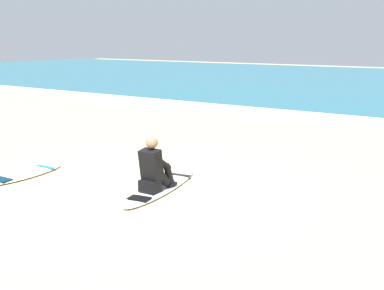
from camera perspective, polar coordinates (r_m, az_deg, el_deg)
name	(u,v)px	position (r m, az deg, el deg)	size (l,w,h in m)	color
ground_plane	(149,185)	(8.67, -5.17, -4.86)	(80.00, 80.00, 0.00)	#CCB584
breaking_foam	(316,116)	(16.50, 14.72, 3.39)	(80.00, 0.90, 0.11)	white
surfboard_main	(162,187)	(8.47, -3.64, -5.02)	(0.92, 2.54, 0.08)	silver
surfer_seated	(154,169)	(8.09, -4.58, -2.94)	(0.38, 0.70, 0.95)	black
surfboard_spare_near	(26,174)	(9.77, -19.35, -3.32)	(0.59, 1.74, 0.08)	#EFE5C6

